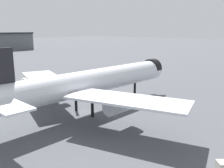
{
  "coord_description": "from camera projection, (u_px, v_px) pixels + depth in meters",
  "views": [
    {
      "loc": [
        -35.91,
        -40.79,
        18.82
      ],
      "look_at": [
        8.62,
        -1.49,
        5.46
      ],
      "focal_mm": 39.19,
      "sensor_mm": 36.0,
      "label": 1
    }
  ],
  "objects": [
    {
      "name": "ground",
      "position": [
        83.0,
        112.0,
        56.73
      ],
      "size": [
        900.0,
        900.0,
        0.0
      ],
      "primitive_type": "plane",
      "color": "#4C4F54"
    },
    {
      "name": "airliner_near_gate",
      "position": [
        91.0,
        82.0,
        55.6
      ],
      "size": [
        56.3,
        51.39,
        15.82
      ],
      "rotation": [
        0.0,
        0.0,
        -0.04
      ],
      "color": "silver",
      "rests_on": "ground"
    },
    {
      "name": "service_truck_front",
      "position": [
        27.0,
        82.0,
        81.22
      ],
      "size": [
        3.86,
        5.93,
        3.0
      ],
      "rotation": [
        0.0,
        0.0,
        1.27
      ],
      "color": "black",
      "rests_on": "ground"
    },
    {
      "name": "baggage_tug_wing",
      "position": [
        99.0,
        78.0,
        90.73
      ],
      "size": [
        3.37,
        3.45,
        1.85
      ],
      "rotation": [
        0.0,
        0.0,
        0.84
      ],
      "color": "black",
      "rests_on": "ground"
    }
  ]
}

